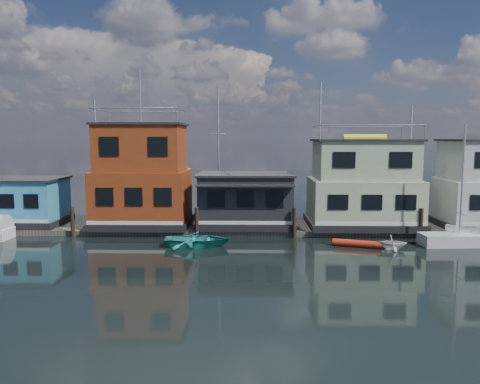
{
  "coord_description": "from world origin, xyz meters",
  "views": [
    {
      "loc": [
        -0.17,
        -23.8,
        7.19
      ],
      "look_at": [
        -0.94,
        12.0,
        3.0
      ],
      "focal_mm": 35.0,
      "sensor_mm": 36.0,
      "label": 1
    }
  ],
  "objects_px": {
    "houseboat_dark": "(246,200)",
    "day_sailer": "(459,239)",
    "motorboat": "(472,233)",
    "dinghy_teal": "(197,240)",
    "houseboat_blue": "(22,202)",
    "red_kayak": "(357,244)",
    "houseboat_green": "(363,185)",
    "dinghy_white": "(392,242)",
    "houseboat_red": "(142,178)"
  },
  "relations": [
    {
      "from": "houseboat_green",
      "to": "dinghy_teal",
      "type": "distance_m",
      "value": 13.71
    },
    {
      "from": "houseboat_dark",
      "to": "day_sailer",
      "type": "relative_size",
      "value": 0.92
    },
    {
      "from": "motorboat",
      "to": "houseboat_dark",
      "type": "bearing_deg",
      "value": 84.93
    },
    {
      "from": "motorboat",
      "to": "dinghy_teal",
      "type": "distance_m",
      "value": 18.7
    },
    {
      "from": "houseboat_red",
      "to": "dinghy_teal",
      "type": "distance_m",
      "value": 8.21
    },
    {
      "from": "red_kayak",
      "to": "houseboat_dark",
      "type": "bearing_deg",
      "value": 161.19
    },
    {
      "from": "houseboat_red",
      "to": "houseboat_green",
      "type": "relative_size",
      "value": 1.41
    },
    {
      "from": "houseboat_blue",
      "to": "dinghy_white",
      "type": "distance_m",
      "value": 27.74
    },
    {
      "from": "houseboat_red",
      "to": "motorboat",
      "type": "bearing_deg",
      "value": -9.92
    },
    {
      "from": "day_sailer",
      "to": "houseboat_green",
      "type": "bearing_deg",
      "value": 133.9
    },
    {
      "from": "houseboat_dark",
      "to": "dinghy_white",
      "type": "xyz_separation_m",
      "value": [
        9.51,
        -6.06,
        -1.93
      ]
    },
    {
      "from": "dinghy_white",
      "to": "dinghy_teal",
      "type": "height_order",
      "value": "dinghy_white"
    },
    {
      "from": "houseboat_blue",
      "to": "red_kayak",
      "type": "relative_size",
      "value": 2.01
    },
    {
      "from": "houseboat_dark",
      "to": "day_sailer",
      "type": "xyz_separation_m",
      "value": [
        14.31,
        -4.86,
        -1.96
      ]
    },
    {
      "from": "houseboat_green",
      "to": "motorboat",
      "type": "xyz_separation_m",
      "value": [
        6.49,
        -4.11,
        -2.87
      ]
    },
    {
      "from": "houseboat_dark",
      "to": "red_kayak",
      "type": "bearing_deg",
      "value": -36.25
    },
    {
      "from": "houseboat_red",
      "to": "houseboat_dark",
      "type": "relative_size",
      "value": 1.6
    },
    {
      "from": "houseboat_red",
      "to": "houseboat_green",
      "type": "bearing_deg",
      "value": 0.0
    },
    {
      "from": "houseboat_green",
      "to": "day_sailer",
      "type": "relative_size",
      "value": 1.04
    },
    {
      "from": "houseboat_red",
      "to": "houseboat_green",
      "type": "height_order",
      "value": "houseboat_red"
    },
    {
      "from": "houseboat_dark",
      "to": "houseboat_red",
      "type": "bearing_deg",
      "value": 179.86
    },
    {
      "from": "houseboat_red",
      "to": "motorboat",
      "type": "xyz_separation_m",
      "value": [
        23.49,
        -4.11,
        -3.42
      ]
    },
    {
      "from": "houseboat_dark",
      "to": "day_sailer",
      "type": "height_order",
      "value": "day_sailer"
    },
    {
      "from": "houseboat_dark",
      "to": "red_kayak",
      "type": "distance_m",
      "value": 9.43
    },
    {
      "from": "dinghy_white",
      "to": "red_kayak",
      "type": "height_order",
      "value": "dinghy_white"
    },
    {
      "from": "houseboat_dark",
      "to": "houseboat_green",
      "type": "height_order",
      "value": "houseboat_green"
    },
    {
      "from": "houseboat_dark",
      "to": "red_kayak",
      "type": "relative_size",
      "value": 2.33
    },
    {
      "from": "houseboat_dark",
      "to": "dinghy_teal",
      "type": "relative_size",
      "value": 1.71
    },
    {
      "from": "houseboat_dark",
      "to": "houseboat_blue",
      "type": "bearing_deg",
      "value": 179.94
    },
    {
      "from": "houseboat_blue",
      "to": "red_kayak",
      "type": "bearing_deg",
      "value": -12.33
    },
    {
      "from": "houseboat_blue",
      "to": "houseboat_green",
      "type": "xyz_separation_m",
      "value": [
        26.5,
        0.0,
        1.34
      ]
    },
    {
      "from": "dinghy_white",
      "to": "dinghy_teal",
      "type": "distance_m",
      "value": 12.68
    },
    {
      "from": "houseboat_dark",
      "to": "day_sailer",
      "type": "distance_m",
      "value": 15.24
    },
    {
      "from": "houseboat_red",
      "to": "houseboat_dark",
      "type": "xyz_separation_m",
      "value": [
        8.0,
        -0.02,
        -1.69
      ]
    },
    {
      "from": "dinghy_white",
      "to": "houseboat_green",
      "type": "bearing_deg",
      "value": 14.58
    },
    {
      "from": "houseboat_blue",
      "to": "day_sailer",
      "type": "xyz_separation_m",
      "value": [
        31.81,
        -4.88,
        -1.75
      ]
    },
    {
      "from": "houseboat_green",
      "to": "motorboat",
      "type": "relative_size",
      "value": 2.38
    },
    {
      "from": "motorboat",
      "to": "houseboat_red",
      "type": "bearing_deg",
      "value": 89.8
    },
    {
      "from": "houseboat_red",
      "to": "red_kayak",
      "type": "xyz_separation_m",
      "value": [
        15.4,
        -5.44,
        -3.87
      ]
    },
    {
      "from": "day_sailer",
      "to": "dinghy_white",
      "type": "bearing_deg",
      "value": -169.52
    },
    {
      "from": "houseboat_blue",
      "to": "houseboat_green",
      "type": "height_order",
      "value": "houseboat_green"
    },
    {
      "from": "red_kayak",
      "to": "motorboat",
      "type": "distance_m",
      "value": 8.21
    },
    {
      "from": "houseboat_red",
      "to": "houseboat_dark",
      "type": "bearing_deg",
      "value": -0.14
    },
    {
      "from": "dinghy_white",
      "to": "motorboat",
      "type": "distance_m",
      "value": 6.3
    },
    {
      "from": "day_sailer",
      "to": "houseboat_red",
      "type": "bearing_deg",
      "value": 164.12
    },
    {
      "from": "red_kayak",
      "to": "motorboat",
      "type": "relative_size",
      "value": 0.9
    },
    {
      "from": "dinghy_white",
      "to": "day_sailer",
      "type": "xyz_separation_m",
      "value": [
        4.8,
        1.2,
        -0.03
      ]
    },
    {
      "from": "houseboat_blue",
      "to": "day_sailer",
      "type": "distance_m",
      "value": 32.23
    },
    {
      "from": "dinghy_teal",
      "to": "houseboat_blue",
      "type": "bearing_deg",
      "value": 66.71
    },
    {
      "from": "houseboat_dark",
      "to": "motorboat",
      "type": "height_order",
      "value": "houseboat_dark"
    }
  ]
}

